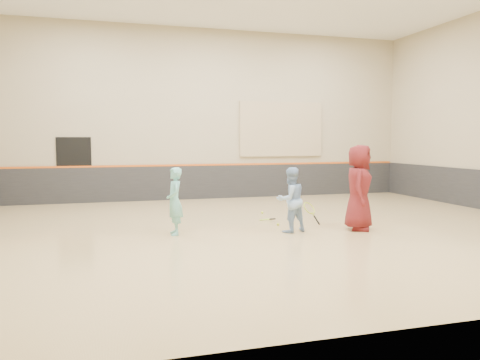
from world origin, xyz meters
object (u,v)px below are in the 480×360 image
object	(u,v)px
young_man	(359,188)
spare_racket	(265,217)
instructor	(291,200)
girl	(175,201)

from	to	relation	value
young_man	spare_racket	size ratio (longest dim) A/B	2.83
spare_racket	instructor	bearing A→B (deg)	-88.75
girl	instructor	world-z (taller)	girl
girl	spare_racket	size ratio (longest dim) A/B	2.13
girl	instructor	distance (m)	2.63
instructor	girl	bearing A→B (deg)	-23.43
instructor	spare_racket	xyz separation A→B (m)	(-0.04, 1.67, -0.67)
instructor	spare_racket	distance (m)	1.80
girl	young_man	xyz separation A→B (m)	(4.24, -0.62, 0.25)
girl	spare_racket	distance (m)	2.92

